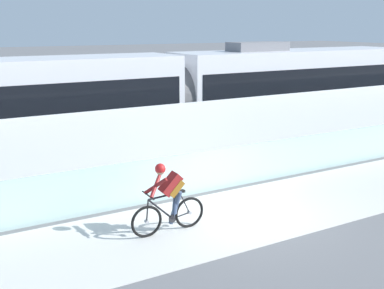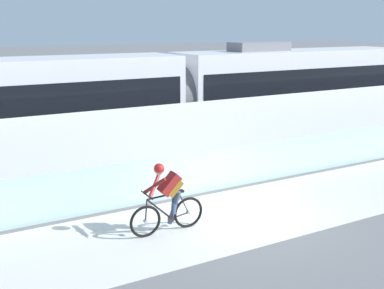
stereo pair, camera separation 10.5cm
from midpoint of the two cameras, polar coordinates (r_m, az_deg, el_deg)
name	(u,v)px [view 2 (the right image)]	position (r m, az deg, el deg)	size (l,w,h in m)	color
ground_plane	(244,214)	(11.66, 6.55, -8.36)	(200.00, 200.00, 0.00)	slate
bike_path_deck	(244,214)	(11.66, 6.55, -8.34)	(32.00, 3.20, 0.01)	silver
glass_parapet	(205,172)	(12.92, 1.86, -3.28)	(32.00, 0.05, 1.16)	silver
concrete_barrier_wall	(175,140)	(14.30, -1.83, 0.52)	(32.00, 0.36, 2.16)	white
tram_rail_near	(143,155)	(16.75, -5.69, -1.32)	(32.00, 0.08, 0.01)	#595654
tram_rail_far	(128,147)	(18.03, -7.51, -0.25)	(32.00, 0.08, 0.01)	#595654
tram	(175,96)	(17.69, -1.84, 5.82)	(22.56, 2.54, 3.81)	silver
cyclist_on_bike	(167,199)	(10.38, -2.69, -6.54)	(1.77, 0.58, 1.61)	black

